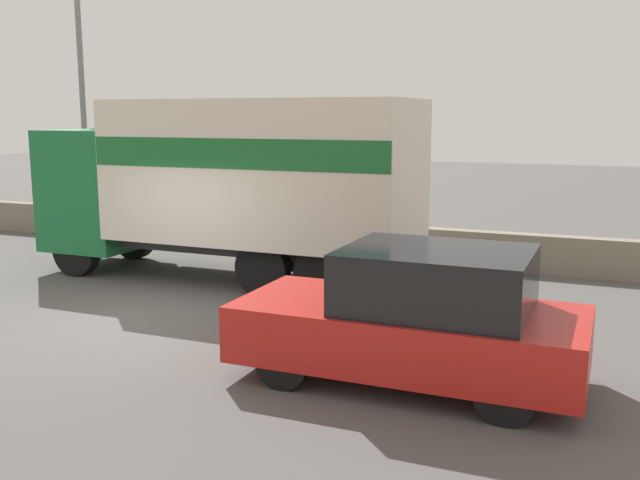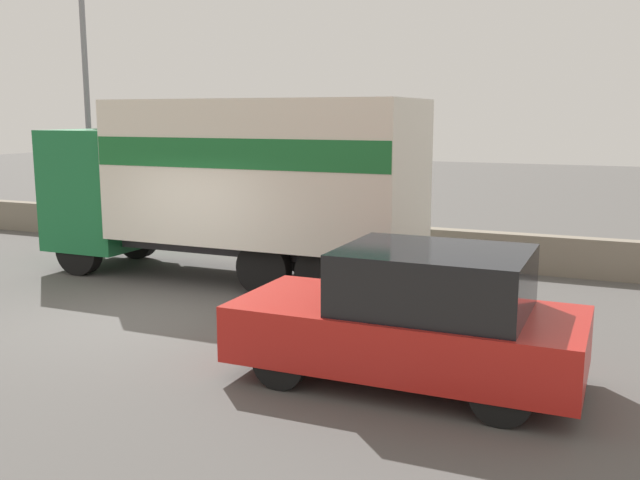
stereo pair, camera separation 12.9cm
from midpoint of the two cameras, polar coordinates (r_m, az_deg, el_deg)
The scene contains 5 objects.
ground_plane at distance 11.73m, azimuth -14.73°, elevation -6.21°, with size 80.00×80.00×0.00m, color #514F4C.
stone_wall_backdrop at distance 16.69m, azimuth -1.89°, elevation 0.31°, with size 60.00×0.35×0.80m.
street_lamp at distance 19.01m, azimuth -18.05°, elevation 12.36°, with size 0.56×0.28×7.19m.
box_truck at distance 13.88m, azimuth -6.48°, elevation 5.11°, with size 7.58×2.48×3.48m.
car_hatchback at distance 8.65m, azimuth 7.98°, elevation -6.19°, with size 4.15×1.86×1.66m.
Camera 2 is at (7.11, -8.78, 3.21)m, focal length 40.00 mm.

